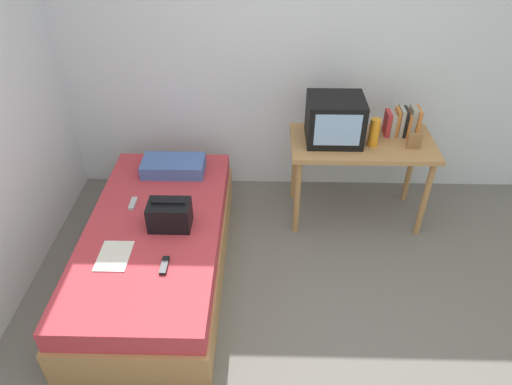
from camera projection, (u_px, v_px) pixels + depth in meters
name	position (u px, v px, depth m)	size (l,w,h in m)	color
ground_plane	(290.00, 353.00, 3.06)	(8.00, 8.00, 0.00)	slate
wall_back	(288.00, 51.00, 3.90)	(5.20, 0.10, 2.60)	silver
bed	(157.00, 248.00, 3.53)	(1.00, 2.00, 0.46)	#B27F4C
desk	(361.00, 151.00, 3.84)	(1.16, 0.60, 0.75)	#B27F4C
tv	(335.00, 120.00, 3.69)	(0.44, 0.39, 0.36)	black
water_bottle	(374.00, 132.00, 3.66)	(0.08, 0.08, 0.23)	orange
book_row	(403.00, 122.00, 3.80)	(0.27, 0.17, 0.25)	#B72D33
picture_frame	(415.00, 141.00, 3.65)	(0.11, 0.02, 0.13)	olive
pillow	(174.00, 166.00, 3.92)	(0.52, 0.28, 0.11)	#4766AD
handbag	(170.00, 215.00, 3.33)	(0.30, 0.20, 0.22)	black
magazine	(114.00, 256.00, 3.13)	(0.21, 0.29, 0.01)	white
remote_dark	(164.00, 265.00, 3.05)	(0.04, 0.16, 0.02)	black
remote_silver	(133.00, 203.00, 3.58)	(0.04, 0.14, 0.02)	#B7B7BC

